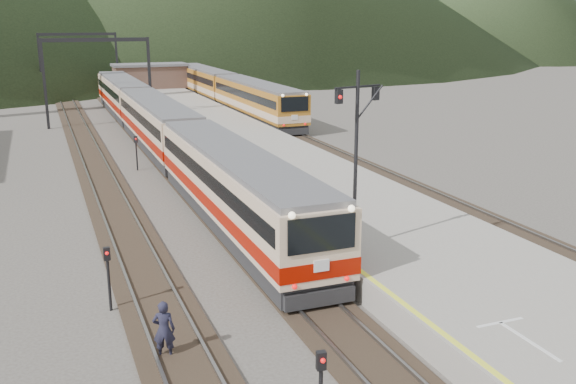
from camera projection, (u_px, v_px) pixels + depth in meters
name	position (u px, v px, depth m)	size (l,w,h in m)	color
track_main	(163.00, 153.00, 47.14)	(2.60, 200.00, 0.23)	black
track_far	(92.00, 158.00, 45.39)	(2.60, 200.00, 0.23)	black
track_second	(306.00, 142.00, 51.17)	(2.60, 200.00, 0.23)	black
platform	(243.00, 147.00, 47.19)	(8.00, 100.00, 1.00)	gray
gantry_near	(97.00, 65.00, 58.20)	(9.55, 0.25, 8.00)	black
gantry_far	(78.00, 52.00, 80.69)	(9.55, 0.25, 8.00)	black
station_shed	(150.00, 76.00, 82.64)	(9.40, 4.40, 3.10)	brown
main_train	(158.00, 124.00, 47.92)	(2.91, 59.79, 3.56)	#D1B292
second_train	(228.00, 90.00, 70.92)	(2.93, 39.90, 3.58)	#A5671D
signal_mast	(356.00, 142.00, 23.77)	(2.14, 0.71, 6.80)	black
short_signal_a	(321.00, 383.00, 14.75)	(0.24, 0.19, 2.27)	black
short_signal_b	(136.00, 148.00, 41.67)	(0.27, 0.24, 2.27)	black
short_signal_c	(108.00, 270.00, 21.40)	(0.22, 0.16, 2.27)	black
worker	(164.00, 330.00, 18.53)	(0.65, 0.43, 1.78)	#1D1D2F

